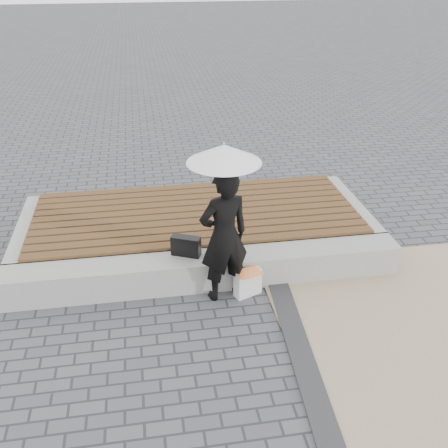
{
  "coord_description": "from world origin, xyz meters",
  "views": [
    {
      "loc": [
        -0.7,
        -3.93,
        3.82
      ],
      "look_at": [
        0.17,
        1.3,
        1.0
      ],
      "focal_mm": 41.99,
      "sensor_mm": 36.0,
      "label": 1
    }
  ],
  "objects": [
    {
      "name": "ground",
      "position": [
        0.0,
        0.0,
        0.0
      ],
      "size": [
        80.0,
        80.0,
        0.0
      ],
      "primitive_type": "plane",
      "color": "#46474B",
      "rests_on": "ground"
    },
    {
      "name": "edging_band",
      "position": [
        0.75,
        -0.5,
        0.02
      ],
      "size": [
        0.61,
        5.2,
        0.04
      ],
      "primitive_type": "cube",
      "rotation": [
        0.0,
        0.0,
        -0.07
      ],
      "color": "#2B2B2D",
      "rests_on": "ground"
    },
    {
      "name": "seating_ledge",
      "position": [
        0.0,
        1.6,
        0.2
      ],
      "size": [
        5.0,
        0.45,
        0.4
      ],
      "primitive_type": "cube",
      "color": "#969792",
      "rests_on": "ground"
    },
    {
      "name": "timber_platform",
      "position": [
        0.0,
        2.8,
        0.2
      ],
      "size": [
        5.0,
        2.0,
        0.4
      ],
      "primitive_type": "cube",
      "color": "#9FA09A",
      "rests_on": "ground"
    },
    {
      "name": "timber_decking",
      "position": [
        0.0,
        2.8,
        0.42
      ],
      "size": [
        4.6,
        2.0,
        0.04
      ],
      "primitive_type": null,
      "color": "brown",
      "rests_on": "timber_platform"
    },
    {
      "name": "woman",
      "position": [
        0.17,
        1.3,
        0.84
      ],
      "size": [
        0.7,
        0.55,
        1.67
      ],
      "primitive_type": "imported",
      "rotation": [
        0.0,
        0.0,
        3.42
      ],
      "color": "black",
      "rests_on": "ground"
    },
    {
      "name": "parasol",
      "position": [
        0.17,
        1.3,
        1.86
      ],
      "size": [
        0.82,
        0.82,
        1.05
      ],
      "rotation": [
        0.0,
        0.0,
        -0.35
      ],
      "color": "silver",
      "rests_on": "ground"
    },
    {
      "name": "handbag",
      "position": [
        -0.25,
        1.68,
        0.53
      ],
      "size": [
        0.38,
        0.27,
        0.26
      ],
      "primitive_type": "cube",
      "rotation": [
        0.0,
        0.0,
        -0.43
      ],
      "color": "black",
      "rests_on": "seating_ledge"
    },
    {
      "name": "canvas_tote",
      "position": [
        0.46,
        1.27,
        0.17
      ],
      "size": [
        0.36,
        0.25,
        0.35
      ],
      "primitive_type": "cube",
      "rotation": [
        0.0,
        0.0,
        0.39
      ],
      "color": "silver",
      "rests_on": "ground"
    },
    {
      "name": "magazine",
      "position": [
        0.46,
        1.22,
        0.35
      ],
      "size": [
        0.35,
        0.3,
        0.01
      ],
      "primitive_type": "cube",
      "rotation": [
        0.0,
        0.0,
        0.33
      ],
      "color": "#F73343",
      "rests_on": "canvas_tote"
    }
  ]
}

